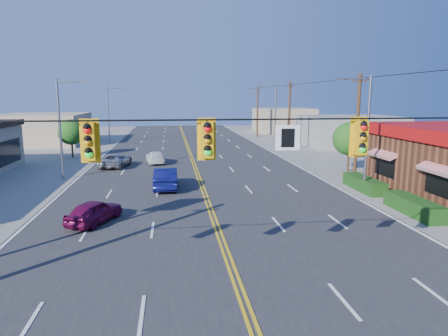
{
  "coord_description": "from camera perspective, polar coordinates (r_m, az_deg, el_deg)",
  "views": [
    {
      "loc": [
        -2.25,
        -11.45,
        6.67
      ],
      "look_at": [
        1.06,
        13.09,
        2.2
      ],
      "focal_mm": 32.0,
      "sensor_mm": 36.0,
      "label": 1
    }
  ],
  "objects": [
    {
      "name": "bld_west_far",
      "position": [
        62.21,
        -24.35,
        5.11
      ],
      "size": [
        11.0,
        12.0,
        4.2
      ],
      "primitive_type": "cube",
      "color": "tan",
      "rests_on": "ground"
    },
    {
      "name": "car_magenta",
      "position": [
        22.25,
        -18.02,
        -6.06
      ],
      "size": [
        2.85,
        3.92,
        1.24
      ],
      "primitive_type": "imported",
      "rotation": [
        0.0,
        0.0,
        2.71
      ],
      "color": "#620A39",
      "rests_on": "ground"
    },
    {
      "name": "tree_kfc_rear",
      "position": [
        37.16,
        17.48,
        3.99
      ],
      "size": [
        2.94,
        2.94,
        4.41
      ],
      "color": "#47301E",
      "rests_on": "ground"
    },
    {
      "name": "streetlight_sw",
      "position": [
        34.59,
        -22.1,
        5.91
      ],
      "size": [
        2.55,
        0.25,
        8.0
      ],
      "color": "gray",
      "rests_on": "ground"
    },
    {
      "name": "car_blue",
      "position": [
        29.26,
        -8.29,
        -1.52
      ],
      "size": [
        1.72,
        4.68,
        1.53
      ],
      "primitive_type": "imported",
      "rotation": [
        0.0,
        0.0,
        3.12
      ],
      "color": "#0D1150",
      "rests_on": "ground"
    },
    {
      "name": "signal_span",
      "position": [
        11.78,
        2.83,
        1.52
      ],
      "size": [
        24.32,
        0.34,
        9.0
      ],
      "color": "#47301E",
      "rests_on": "ground"
    },
    {
      "name": "streetlight_se",
      "position": [
        28.68,
        19.48,
        5.34
      ],
      "size": [
        2.55,
        0.25,
        8.0
      ],
      "color": "gray",
      "rests_on": "ground"
    },
    {
      "name": "utility_pole_mid",
      "position": [
        49.66,
        9.31,
        7.25
      ],
      "size": [
        0.28,
        0.28,
        8.4
      ],
      "primitive_type": "cylinder",
      "color": "#47301E",
      "rests_on": "ground"
    },
    {
      "name": "car_white",
      "position": [
        40.45,
        -9.75,
        1.45
      ],
      "size": [
        2.2,
        4.3,
        1.19
      ],
      "primitive_type": "imported",
      "rotation": [
        0.0,
        0.0,
        3.27
      ],
      "color": "white",
      "rests_on": "ground"
    },
    {
      "name": "streetlight_ne",
      "position": [
        51.19,
        7.14,
        7.74
      ],
      "size": [
        2.55,
        0.25,
        8.0
      ],
      "color": "gray",
      "rests_on": "ground"
    },
    {
      "name": "utility_pole_near",
      "position": [
        32.9,
        18.48,
        5.4
      ],
      "size": [
        0.28,
        0.28,
        8.4
      ],
      "primitive_type": "cylinder",
      "color": "#47301E",
      "rests_on": "ground"
    },
    {
      "name": "road",
      "position": [
        32.22,
        -3.52,
        -1.68
      ],
      "size": [
        20.0,
        120.0,
        0.06
      ],
      "primitive_type": "cube",
      "color": "#2D2D30",
      "rests_on": "ground"
    },
    {
      "name": "car_silver",
      "position": [
        39.18,
        -15.21,
        1.03
      ],
      "size": [
        3.02,
        5.01,
        1.3
      ],
      "primitive_type": "imported",
      "rotation": [
        0.0,
        0.0,
        2.95
      ],
      "color": "#A7A7AC",
      "rests_on": "ground"
    },
    {
      "name": "tree_west",
      "position": [
        46.86,
        -21.0,
        4.81
      ],
      "size": [
        2.8,
        2.8,
        4.2
      ],
      "color": "#47301E",
      "rests_on": "ground"
    },
    {
      "name": "streetlight_nw",
      "position": [
        60.1,
        -16.01,
        7.78
      ],
      "size": [
        2.55,
        0.25,
        8.0
      ],
      "color": "gray",
      "rests_on": "ground"
    },
    {
      "name": "bld_east_mid",
      "position": [
        57.07,
        17.55,
        5.06
      ],
      "size": [
        12.0,
        10.0,
        4.0
      ],
      "primitive_type": "cube",
      "color": "gray",
      "rests_on": "ground"
    },
    {
      "name": "ground",
      "position": [
        13.44,
        3.16,
        -19.53
      ],
      "size": [
        160.0,
        160.0,
        0.0
      ],
      "primitive_type": "plane",
      "color": "gray",
      "rests_on": "ground"
    },
    {
      "name": "utility_pole_far",
      "position": [
        67.07,
        4.8,
        8.08
      ],
      "size": [
        0.28,
        0.28,
        8.4
      ],
      "primitive_type": "cylinder",
      "color": "#47301E",
      "rests_on": "ground"
    },
    {
      "name": "bld_east_far",
      "position": [
        76.59,
        8.49,
        6.77
      ],
      "size": [
        10.0,
        10.0,
        4.4
      ],
      "primitive_type": "cube",
      "color": "tan",
      "rests_on": "ground"
    }
  ]
}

